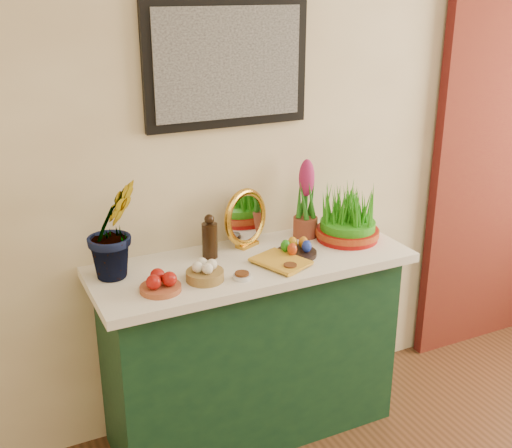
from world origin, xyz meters
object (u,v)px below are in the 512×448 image
Objects in this scene: hyacinth_green at (112,214)px; wheatgrass_sabzeh at (348,218)px; mirror at (246,219)px; book at (267,267)px; sideboard at (251,351)px.

hyacinth_green reaches higher than wheatgrass_sabzeh.
book is at bearing -97.41° from mirror.
hyacinth_green is at bearing -173.96° from mirror.
hyacinth_green is at bearing 138.23° from book.
mirror is at bearing 72.81° from sideboard.
wheatgrass_sabzeh reaches higher than book.
sideboard is 0.50m from book.
book is 0.76× the size of wheatgrass_sabzeh.
hyacinth_green reaches higher than book.
book is at bearing -163.11° from wheatgrass_sabzeh.
mirror is (0.05, 0.15, 0.59)m from sideboard.
hyacinth_green is 1.09m from wheatgrass_sabzeh.
book is (-0.04, -0.29, -0.11)m from mirror.
hyacinth_green reaches higher than mirror.
sideboard is 4.83× the size of mirror.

